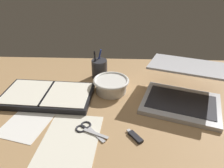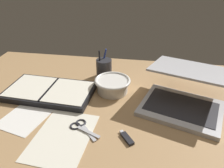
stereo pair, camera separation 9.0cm
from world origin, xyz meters
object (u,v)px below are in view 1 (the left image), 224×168
scissors (86,128)px  pen_cup (99,69)px  laptop (183,90)px  bowl (111,85)px  planner (47,95)px

scissors → pen_cup: bearing=124.7°
laptop → bowl: bearing=-173.4°
laptop → bowl: (-29.90, 6.17, -1.90)cm
laptop → planner: bearing=-161.4°
bowl → pen_cup: (-6.42, 13.29, 1.19)cm
planner → scissors: (19.37, -18.85, -1.04)cm
laptop → pen_cup: size_ratio=2.93×
laptop → pen_cup: bearing=170.1°
bowl → scissors: 26.59cm
laptop → planner: 57.03cm
scissors → planner: bearing=172.2°
pen_cup → planner: size_ratio=0.36×
scissors → laptop: bearing=63.4°
pen_cup → planner: (-20.57, -19.73, -3.28)cm
laptop → bowl: laptop is taller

